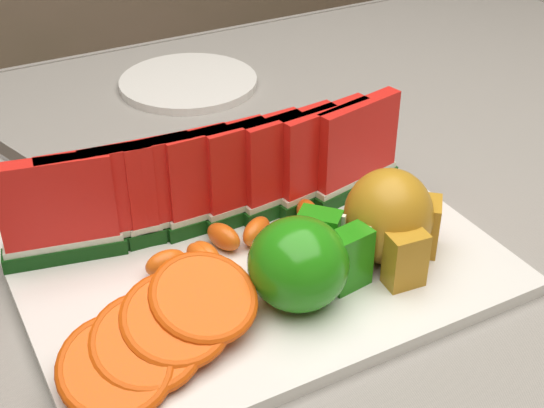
{
  "coord_description": "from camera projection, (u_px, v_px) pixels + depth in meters",
  "views": [
    {
      "loc": [
        -0.25,
        -0.51,
        1.17
      ],
      "look_at": [
        0.01,
        -0.03,
        0.81
      ],
      "focal_mm": 50.0,
      "sensor_mm": 36.0,
      "label": 1
    }
  ],
  "objects": [
    {
      "name": "side_plate",
      "position": [
        188.0,
        82.0,
        0.99
      ],
      "size": [
        0.21,
        0.21,
        0.01
      ],
      "color": "silver",
      "rests_on": "tablecloth"
    },
    {
      "name": "tangerine_segments",
      "position": [
        246.0,
        240.0,
        0.66
      ],
      "size": [
        0.17,
        0.07,
        0.02
      ],
      "color": "orange",
      "rests_on": "platter"
    },
    {
      "name": "table",
      "position": [
        245.0,
        324.0,
        0.76
      ],
      "size": [
        1.4,
        0.9,
        0.75
      ],
      "color": "#4C2F1A",
      "rests_on": "ground"
    },
    {
      "name": "platter",
      "position": [
        257.0,
        261.0,
        0.67
      ],
      "size": [
        0.4,
        0.3,
        0.01
      ],
      "color": "silver",
      "rests_on": "tablecloth"
    },
    {
      "name": "tablecloth",
      "position": [
        244.0,
        275.0,
        0.72
      ],
      "size": [
        1.53,
        1.03,
        0.2
      ],
      "color": "gray",
      "rests_on": "table"
    },
    {
      "name": "apple_cluster",
      "position": [
        305.0,
        261.0,
        0.6
      ],
      "size": [
        0.12,
        0.1,
        0.07
      ],
      "color": "#13880F",
      "rests_on": "platter"
    },
    {
      "name": "orange_fan_front",
      "position": [
        161.0,
        331.0,
        0.55
      ],
      "size": [
        0.18,
        0.12,
        0.05
      ],
      "color": "#F83B19",
      "rests_on": "platter"
    },
    {
      "name": "watermelon_row",
      "position": [
        218.0,
        180.0,
        0.68
      ],
      "size": [
        0.39,
        0.07,
        0.1
      ],
      "color": "#093F13",
      "rests_on": "platter"
    },
    {
      "name": "pear_cluster",
      "position": [
        392.0,
        220.0,
        0.64
      ],
      "size": [
        0.1,
        0.1,
        0.09
      ],
      "color": "#9D6618",
      "rests_on": "platter"
    },
    {
      "name": "orange_fan_back",
      "position": [
        158.0,
        179.0,
        0.73
      ],
      "size": [
        0.23,
        0.09,
        0.04
      ],
      "color": "#F83B19",
      "rests_on": "platter"
    }
  ]
}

